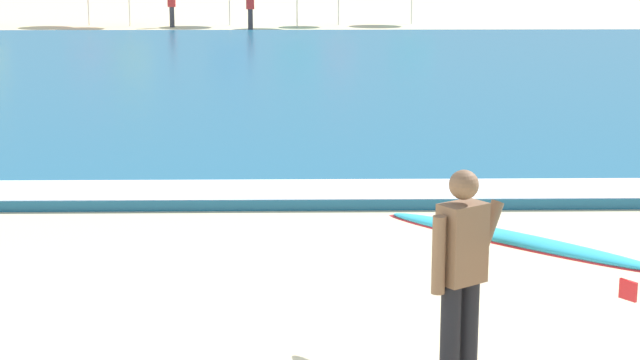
{
  "coord_description": "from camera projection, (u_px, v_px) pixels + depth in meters",
  "views": [
    {
      "loc": [
        1.04,
        -6.86,
        3.31
      ],
      "look_at": [
        1.21,
        3.01,
        1.1
      ],
      "focal_mm": 58.76,
      "sensor_mm": 36.0,
      "label": 1
    }
  ],
  "objects": [
    {
      "name": "surfer_with_board",
      "position": [
        487.0,
        256.0,
        7.85
      ],
      "size": [
        1.9,
        2.51,
        1.73
      ],
      "color": "black",
      "rests_on": "ground"
    },
    {
      "name": "beachgoer_near_row_mid",
      "position": [
        250.0,
        9.0,
        42.0
      ],
      "size": [
        0.32,
        0.2,
        1.58
      ],
      "color": "#383842",
      "rests_on": "ground"
    },
    {
      "name": "surf_foam",
      "position": [
        224.0,
        190.0,
        13.92
      ],
      "size": [
        120.0,
        1.17,
        0.01
      ],
      "primitive_type": "cube",
      "color": "white",
      "rests_on": "sea"
    },
    {
      "name": "beachgoer_near_row_left",
      "position": [
        172.0,
        7.0,
        43.54
      ],
      "size": [
        0.32,
        0.2,
        1.58
      ],
      "color": "#383842",
      "rests_on": "ground"
    },
    {
      "name": "sea",
      "position": [
        262.0,
        75.0,
        27.01
      ],
      "size": [
        120.0,
        28.0,
        0.14
      ],
      "primitive_type": "cube",
      "color": "#1E6084",
      "rests_on": "ground"
    }
  ]
}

